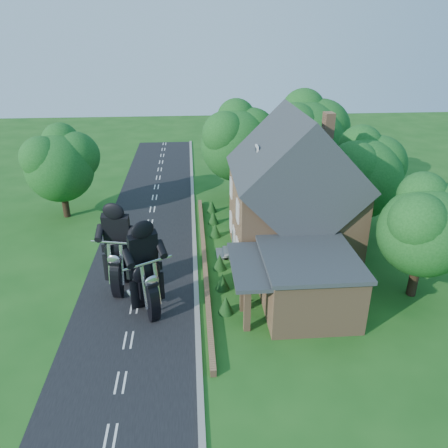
{
  "coord_description": "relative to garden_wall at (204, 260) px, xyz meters",
  "views": [
    {
      "loc": [
        3.55,
        -21.63,
        15.01
      ],
      "look_at": [
        5.68,
        5.17,
        2.8
      ],
      "focal_mm": 35.0,
      "sensor_mm": 36.0,
      "label": 1
    }
  ],
  "objects": [
    {
      "name": "shrub_b",
      "position": [
        1.0,
        -3.5,
        0.35
      ],
      "size": [
        0.9,
        0.9,
        1.1
      ],
      "primitive_type": "cone",
      "color": "#113611",
      "rests_on": "ground"
    },
    {
      "name": "shrub_d",
      "position": [
        1.0,
        4.0,
        0.35
      ],
      "size": [
        0.9,
        0.9,
        1.1
      ],
      "primitive_type": "cone",
      "color": "#113611",
      "rests_on": "ground"
    },
    {
      "name": "house",
      "position": [
        6.19,
        1.0,
        4.14
      ],
      "size": [
        9.54,
        8.64,
        10.24
      ],
      "color": "#976F4D",
      "rests_on": "ground"
    },
    {
      "name": "tree_behind_left",
      "position": [
        3.86,
        12.13,
        5.53
      ],
      "size": [
        6.94,
        6.4,
        9.16
      ],
      "color": "black",
      "rests_on": "ground"
    },
    {
      "name": "shrub_a",
      "position": [
        1.0,
        -6.0,
        0.35
      ],
      "size": [
        0.9,
        0.9,
        1.1
      ],
      "primitive_type": "cone",
      "color": "#113611",
      "rests_on": "ground"
    },
    {
      "name": "road",
      "position": [
        -4.3,
        -5.0,
        -0.19
      ],
      "size": [
        7.0,
        80.0,
        0.02
      ],
      "primitive_type": "cube",
      "color": "black",
      "rests_on": "ground"
    },
    {
      "name": "kerb",
      "position": [
        -0.65,
        -5.0,
        -0.14
      ],
      "size": [
        0.3,
        80.0,
        0.12
      ],
      "primitive_type": "cube",
      "color": "gray",
      "rests_on": "ground"
    },
    {
      "name": "shrub_e",
      "position": [
        1.0,
        6.5,
        0.35
      ],
      "size": [
        0.9,
        0.9,
        1.1
      ],
      "primitive_type": "cone",
      "color": "#113611",
      "rests_on": "ground"
    },
    {
      "name": "tree_annex_side",
      "position": [
        12.83,
        -4.9,
        4.49
      ],
      "size": [
        5.64,
        5.2,
        7.48
      ],
      "color": "black",
      "rests_on": "ground"
    },
    {
      "name": "garden_wall",
      "position": [
        0.0,
        0.0,
        0.0
      ],
      "size": [
        0.3,
        22.0,
        0.4
      ],
      "primitive_type": "cube",
      "color": "#976F4D",
      "rests_on": "ground"
    },
    {
      "name": "tree_far_road",
      "position": [
        -11.16,
        9.11,
        4.64
      ],
      "size": [
        6.08,
        5.6,
        7.84
      ],
      "color": "black",
      "rests_on": "ground"
    },
    {
      "name": "shrub_c",
      "position": [
        1.0,
        -1.0,
        0.35
      ],
      "size": [
        0.9,
        0.9,
        1.1
      ],
      "primitive_type": "cone",
      "color": "#113611",
      "rests_on": "ground"
    },
    {
      "name": "shrub_f",
      "position": [
        1.0,
        9.0,
        0.35
      ],
      "size": [
        0.9,
        0.9,
        1.1
      ],
      "primitive_type": "cone",
      "color": "#113611",
      "rests_on": "ground"
    },
    {
      "name": "annex",
      "position": [
        5.57,
        -5.8,
        1.57
      ],
      "size": [
        7.05,
        5.94,
        3.44
      ],
      "color": "#976F4D",
      "rests_on": "ground"
    },
    {
      "name": "motorcycle_lead",
      "position": [
        -3.44,
        -5.72,
        0.68
      ],
      "size": [
        1.35,
        1.89,
        1.76
      ],
      "primitive_type": null,
      "rotation": [
        0.0,
        0.0,
        3.65
      ],
      "color": "black",
      "rests_on": "ground"
    },
    {
      "name": "tree_behind_house",
      "position": [
        9.88,
        11.14,
        6.03
      ],
      "size": [
        7.81,
        7.2,
        10.08
      ],
      "color": "black",
      "rests_on": "ground"
    },
    {
      "name": "tree_house_right",
      "position": [
        12.35,
        3.62,
        4.99
      ],
      "size": [
        6.51,
        6.0,
        8.4
      ],
      "color": "black",
      "rests_on": "ground"
    },
    {
      "name": "motorcycle_follow",
      "position": [
        -5.17,
        -3.17,
        0.69
      ],
      "size": [
        0.87,
        1.97,
        1.78
      ],
      "primitive_type": null,
      "rotation": [
        0.0,
        0.0,
        2.93
      ],
      "color": "black",
      "rests_on": "ground"
    },
    {
      "name": "ground",
      "position": [
        -4.3,
        -5.0,
        -0.2
      ],
      "size": [
        120.0,
        120.0,
        0.0
      ],
      "primitive_type": "plane",
      "color": "#1B5016",
      "rests_on": "ground"
    }
  ]
}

